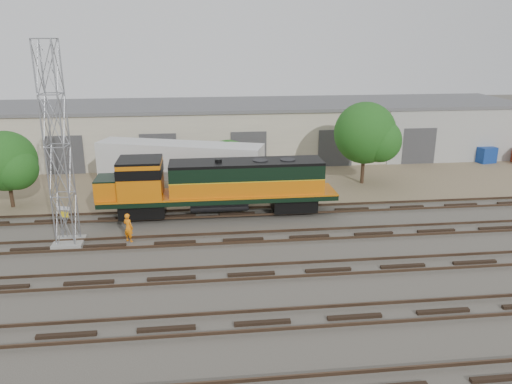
{
  "coord_description": "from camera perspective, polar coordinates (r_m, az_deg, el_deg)",
  "views": [
    {
      "loc": [
        -2.38,
        -25.72,
        11.69
      ],
      "look_at": [
        1.05,
        4.0,
        2.2
      ],
      "focal_mm": 35.0,
      "sensor_mm": 36.0,
      "label": 1
    }
  ],
  "objects": [
    {
      "name": "locomotive",
      "position": [
        33.12,
        -4.74,
        0.87
      ],
      "size": [
        15.71,
        2.76,
        3.78
      ],
      "color": "black",
      "rests_on": "tracks"
    },
    {
      "name": "semi_trailer",
      "position": [
        38.26,
        -8.24,
        3.42
      ],
      "size": [
        12.75,
        6.39,
        3.88
      ],
      "rotation": [
        0.0,
        0.0,
        -0.32
      ],
      "color": "silver",
      "rests_on": "ground"
    },
    {
      "name": "dumpster_blue",
      "position": [
        52.33,
        24.7,
        3.91
      ],
      "size": [
        1.88,
        1.8,
        1.5
      ],
      "primitive_type": "cube",
      "rotation": [
        0.0,
        0.0,
        0.21
      ],
      "color": "navy",
      "rests_on": "ground"
    },
    {
      "name": "warehouse",
      "position": [
        49.58,
        -3.7,
        7.06
      ],
      "size": [
        58.4,
        10.4,
        5.3
      ],
      "color": "beige",
      "rests_on": "ground"
    },
    {
      "name": "tracks",
      "position": [
        25.62,
        -0.55,
        -9.35
      ],
      "size": [
        80.0,
        20.4,
        0.28
      ],
      "color": "black",
      "rests_on": "ground"
    },
    {
      "name": "tree_mid",
      "position": [
        38.85,
        -2.86,
        2.73
      ],
      "size": [
        4.38,
        4.17,
        4.17
      ],
      "color": "#382619",
      "rests_on": "ground"
    },
    {
      "name": "signal_tower",
      "position": [
        29.63,
        -21.7,
        4.46
      ],
      "size": [
        1.69,
        1.69,
        11.48
      ],
      "rotation": [
        0.0,
        0.0,
        -0.1
      ],
      "color": "gray",
      "rests_on": "ground"
    },
    {
      "name": "worker",
      "position": [
        30.22,
        -14.39,
        -3.96
      ],
      "size": [
        0.76,
        0.71,
        1.75
      ],
      "primitive_type": "imported",
      "rotation": [
        0.0,
        0.0,
        2.54
      ],
      "color": "orange",
      "rests_on": "ground"
    },
    {
      "name": "sign_post",
      "position": [
        31.3,
        -20.99,
        -2.61
      ],
      "size": [
        0.86,
        0.28,
        2.15
      ],
      "color": "gray",
      "rests_on": "ground"
    },
    {
      "name": "dirt_strip",
      "position": [
        42.43,
        -3.12,
        1.59
      ],
      "size": [
        80.0,
        16.0,
        0.02
      ],
      "primitive_type": "cube",
      "color": "#726047",
      "rests_on": "ground"
    },
    {
      "name": "tree_west",
      "position": [
        38.24,
        -26.43,
        2.99
      ],
      "size": [
        4.36,
        4.15,
        5.43
      ],
      "color": "#382619",
      "rests_on": "ground"
    },
    {
      "name": "tree_east",
      "position": [
        40.8,
        12.76,
        6.38
      ],
      "size": [
        5.17,
        4.92,
        6.64
      ],
      "color": "#382619",
      "rests_on": "ground"
    },
    {
      "name": "ground",
      "position": [
        28.35,
        -1.19,
        -6.76
      ],
      "size": [
        140.0,
        140.0,
        0.0
      ],
      "primitive_type": "plane",
      "color": "#47423A",
      "rests_on": "ground"
    }
  ]
}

